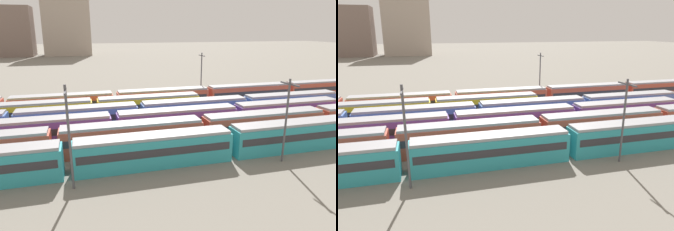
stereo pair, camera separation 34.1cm
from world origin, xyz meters
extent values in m
cube|color=teal|center=(27.09, 0.00, 1.70)|extent=(18.00, 3.00, 3.40)
cube|color=#2D2D33|center=(27.09, 0.00, 2.11)|extent=(17.20, 3.06, 0.90)
cube|color=#939399|center=(27.09, 0.00, 3.57)|extent=(17.60, 2.70, 0.35)
cube|color=teal|center=(45.99, 0.00, 1.70)|extent=(18.00, 3.00, 3.40)
cube|color=#2D2D33|center=(45.99, 0.00, 2.11)|extent=(17.20, 3.06, 0.90)
cube|color=#939399|center=(45.99, 0.00, 3.57)|extent=(17.60, 2.70, 0.35)
cube|color=#BC4C38|center=(25.54, 5.20, 1.70)|extent=(18.00, 3.00, 3.40)
cube|color=#2D2D33|center=(25.54, 5.20, 2.11)|extent=(17.20, 3.06, 0.90)
cube|color=#939399|center=(25.54, 5.20, 3.57)|extent=(17.60, 2.70, 0.35)
cube|color=#BC4C38|center=(44.44, 5.20, 1.70)|extent=(18.00, 3.00, 3.40)
cube|color=#2D2D33|center=(44.44, 5.20, 2.11)|extent=(17.20, 3.06, 0.90)
cube|color=#939399|center=(44.44, 5.20, 3.57)|extent=(17.60, 2.70, 0.35)
cube|color=#6B429E|center=(14.25, 10.40, 1.70)|extent=(18.00, 3.00, 3.40)
cube|color=#2D2D33|center=(14.25, 10.40, 2.11)|extent=(17.20, 3.06, 0.90)
cube|color=#939399|center=(14.25, 10.40, 3.57)|extent=(17.60, 2.70, 0.35)
cube|color=#6B429E|center=(33.15, 10.40, 1.70)|extent=(18.00, 3.00, 3.40)
cube|color=#2D2D33|center=(33.15, 10.40, 2.11)|extent=(17.20, 3.06, 0.90)
cube|color=#939399|center=(33.15, 10.40, 3.57)|extent=(17.60, 2.70, 0.35)
cube|color=#6B429E|center=(52.05, 10.40, 1.70)|extent=(18.00, 3.00, 3.40)
cube|color=#2D2D33|center=(52.05, 10.40, 2.11)|extent=(17.20, 3.06, 0.90)
cube|color=#939399|center=(52.05, 10.40, 3.57)|extent=(17.60, 2.70, 0.35)
cube|color=#4C70BC|center=(18.87, 15.60, 1.70)|extent=(18.00, 3.00, 3.40)
cube|color=#2D2D33|center=(18.87, 15.60, 2.11)|extent=(17.20, 3.06, 0.90)
cube|color=#939399|center=(18.87, 15.60, 3.57)|extent=(17.60, 2.70, 0.35)
cube|color=#4C70BC|center=(37.77, 15.60, 1.70)|extent=(18.00, 3.00, 3.40)
cube|color=#2D2D33|center=(37.77, 15.60, 2.11)|extent=(17.20, 3.06, 0.90)
cube|color=#939399|center=(37.77, 15.60, 3.57)|extent=(17.60, 2.70, 0.35)
cube|color=#4C70BC|center=(56.67, 15.60, 1.70)|extent=(18.00, 3.00, 3.40)
cube|color=#2D2D33|center=(56.67, 15.60, 2.11)|extent=(17.20, 3.06, 0.90)
cube|color=#939399|center=(56.67, 15.60, 3.57)|extent=(17.60, 2.70, 0.35)
cube|color=yellow|center=(12.16, 20.80, 1.70)|extent=(18.00, 3.00, 3.40)
cube|color=#2D2D33|center=(12.16, 20.80, 2.11)|extent=(17.20, 3.06, 0.90)
cube|color=#939399|center=(12.16, 20.80, 3.57)|extent=(17.60, 2.70, 0.35)
cube|color=yellow|center=(31.06, 20.80, 1.70)|extent=(18.00, 3.00, 3.40)
cube|color=#2D2D33|center=(31.06, 20.80, 2.11)|extent=(17.20, 3.06, 0.90)
cube|color=#939399|center=(31.06, 20.80, 3.57)|extent=(17.60, 2.70, 0.35)
cube|color=#BC4C38|center=(16.18, 26.00, 1.70)|extent=(18.00, 3.00, 3.40)
cube|color=#2D2D33|center=(16.18, 26.00, 2.11)|extent=(17.20, 3.06, 0.90)
cube|color=#939399|center=(16.18, 26.00, 3.57)|extent=(17.60, 2.70, 0.35)
cube|color=#BC4C38|center=(35.08, 26.00, 1.70)|extent=(18.00, 3.00, 3.40)
cube|color=#2D2D33|center=(35.08, 26.00, 2.11)|extent=(17.20, 3.06, 0.90)
cube|color=#939399|center=(35.08, 26.00, 3.57)|extent=(17.60, 2.70, 0.35)
cube|color=#BC4C38|center=(53.98, 26.00, 1.70)|extent=(18.00, 3.00, 3.40)
cube|color=#2D2D33|center=(53.98, 26.00, 2.11)|extent=(17.20, 3.06, 0.90)
cube|color=#939399|center=(53.98, 26.00, 3.57)|extent=(17.60, 2.70, 0.35)
cube|color=#BC4C38|center=(72.88, 26.00, 1.70)|extent=(18.00, 3.00, 3.40)
cube|color=#2D2D33|center=(72.88, 26.00, 2.11)|extent=(17.20, 3.06, 0.90)
cube|color=#939399|center=(72.88, 26.00, 3.57)|extent=(17.60, 2.70, 0.35)
cylinder|color=#4C4C51|center=(41.87, -3.01, 4.92)|extent=(0.24, 0.24, 9.84)
cube|color=#47474C|center=(41.87, -3.01, 9.24)|extent=(0.16, 3.20, 0.16)
cylinder|color=#4C4C51|center=(44.11, 28.77, 5.19)|extent=(0.24, 0.24, 10.38)
cube|color=#47474C|center=(44.11, 28.77, 9.78)|extent=(0.16, 3.20, 0.16)
cylinder|color=#4C4C51|center=(18.18, -3.08, 5.17)|extent=(0.24, 0.24, 10.34)
cube|color=#47474C|center=(18.18, -3.08, 9.74)|extent=(0.16, 3.20, 0.16)
cube|color=#7A665B|center=(-16.59, 164.52, 13.59)|extent=(24.63, 19.03, 27.18)
cube|color=#A89989|center=(14.33, 164.52, 21.09)|extent=(25.86, 19.01, 42.18)
camera|label=1|loc=(19.58, -32.13, 15.17)|focal=33.30mm
camera|label=2|loc=(19.91, -32.23, 15.17)|focal=33.30mm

